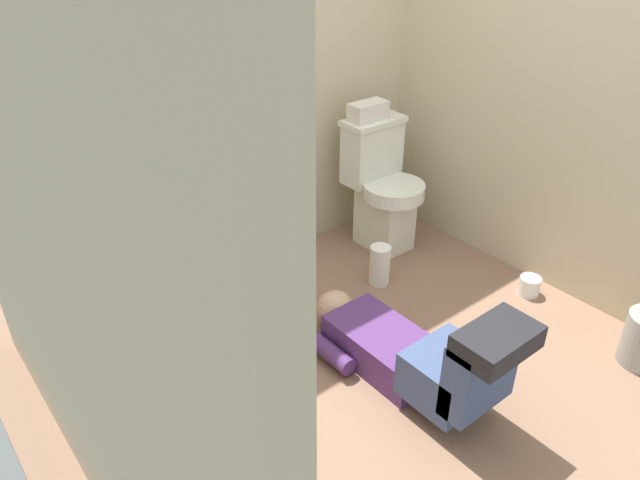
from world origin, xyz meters
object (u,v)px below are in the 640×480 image
at_px(person_plumber, 414,353).
at_px(bottle_blue, 140,160).
at_px(bottle_green, 119,166).
at_px(toilet_paper_roll, 529,286).
at_px(tissue_box, 368,111).
at_px(bottle_amber, 82,171).
at_px(vanity_cabinet, 142,273).
at_px(faucet, 109,166).
at_px(paper_towel_roll, 380,265).
at_px(soap_dispenser, 63,175).
at_px(toilet, 381,187).
at_px(bottle_pink, 106,172).

relative_size(person_plumber, bottle_blue, 8.00).
distance_m(bottle_green, toilet_paper_roll, 2.11).
relative_size(tissue_box, bottle_amber, 2.03).
distance_m(vanity_cabinet, bottle_green, 0.47).
xyz_separation_m(vanity_cabinet, faucet, (-0.00, 0.15, 0.45)).
bearing_deg(paper_towel_roll, vanity_cabinet, 167.76).
bearing_deg(tissue_box, soap_dispenser, -179.04).
distance_m(tissue_box, bottle_blue, 1.34).
relative_size(bottle_amber, toilet_paper_roll, 0.98).
bearing_deg(paper_towel_roll, toilet, 46.80).
distance_m(person_plumber, paper_towel_roll, 0.78).
height_order(person_plumber, bottle_pink, bottle_pink).
bearing_deg(bottle_green, toilet_paper_roll, -28.68).
bearing_deg(toilet_paper_roll, vanity_cabinet, 154.48).
relative_size(faucet, bottle_pink, 0.93).
bearing_deg(bottle_green, bottle_blue, -15.66).
xyz_separation_m(person_plumber, bottle_blue, (-0.65, 0.99, 0.71)).
xyz_separation_m(bottle_green, bottle_blue, (0.08, -0.02, 0.01)).
xyz_separation_m(toilet, bottle_pink, (-1.52, 0.03, 0.51)).
height_order(faucet, person_plumber, faucet).
height_order(toilet, bottle_blue, bottle_blue).
xyz_separation_m(person_plumber, toilet_paper_roll, (0.97, 0.08, -0.13)).
height_order(faucet, bottle_blue, bottle_blue).
distance_m(person_plumber, bottle_blue, 1.38).
distance_m(faucet, bottle_amber, 0.11).
distance_m(bottle_amber, bottle_green, 0.14).
xyz_separation_m(bottle_amber, toilet_paper_roll, (1.84, -0.98, -0.82)).
height_order(faucet, bottle_green, bottle_green).
bearing_deg(soap_dispenser, faucet, 6.01).
bearing_deg(vanity_cabinet, toilet_paper_roll, -25.52).
bearing_deg(soap_dispenser, bottle_green, -4.94).
xyz_separation_m(bottle_green, toilet_paper_roll, (1.70, -0.93, -0.82)).
bearing_deg(soap_dispenser, bottle_blue, -7.88).
height_order(vanity_cabinet, person_plumber, vanity_cabinet).
bearing_deg(soap_dispenser, bottle_pink, -13.48).
height_order(toilet, vanity_cabinet, vanity_cabinet).
bearing_deg(bottle_amber, vanity_cabinet, -54.34).
bearing_deg(bottle_pink, toilet, -1.00).
bearing_deg(bottle_amber, toilet, -3.36).
bearing_deg(bottle_blue, person_plumber, -56.56).
height_order(soap_dispenser, bottle_pink, soap_dispenser).
relative_size(toilet, vanity_cabinet, 0.91).
bearing_deg(faucet, toilet_paper_roll, -29.29).
bearing_deg(bottle_amber, bottle_green, -19.91).
distance_m(bottle_green, paper_towel_roll, 1.43).
distance_m(soap_dispenser, bottle_pink, 0.16).
height_order(toilet, bottle_amber, bottle_amber).
relative_size(faucet, person_plumber, 0.09).
height_order(soap_dispenser, bottle_amber, soap_dispenser).
height_order(vanity_cabinet, soap_dispenser, soap_dispenser).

